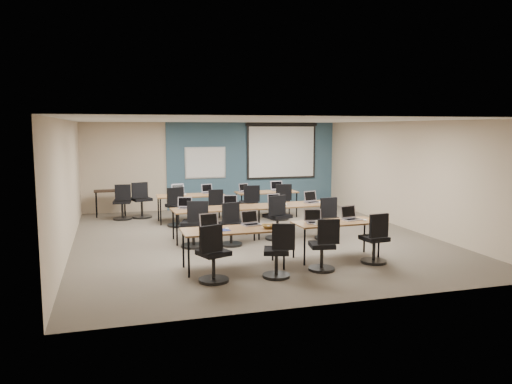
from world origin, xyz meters
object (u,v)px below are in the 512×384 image
object	(u,v)px
training_table_back_left	(191,197)
task_chair_5	(231,228)
training_table_mid_left	(213,210)
task_chair_6	(277,221)
laptop_7	(312,200)
laptop_1	(251,221)
utility_table	(110,193)
task_chair_2	(324,249)
laptop_5	(231,203)
laptop_9	(207,191)
spare_chair_b	(122,205)
task_chair_7	(326,222)
training_table_front_left	(233,231)
laptop_6	(275,201)
laptop_3	(351,216)
laptop_10	(244,190)
task_chair_11	(281,205)
task_chair_1	(278,255)
laptop_0	(210,225)
task_chair_3	(375,243)
training_table_front_right	(336,224)
task_chair_8	(177,210)
laptop_8	(178,192)
projector_screen	(282,148)
laptop_2	(314,220)
laptop_11	(278,188)
training_table_mid_right	(291,206)
task_chair_10	(250,206)
training_table_back_right	(266,193)
task_chair_9	(215,210)
laptop_4	(185,206)
whiteboard	(205,163)
spare_chair_a	(141,203)
task_chair_0	(213,258)
task_chair_4	(195,228)

from	to	relation	value
training_table_back_left	task_chair_5	size ratio (longest dim) A/B	1.87
training_table_mid_left	task_chair_6	xyz separation A→B (m)	(1.40, -0.38, -0.26)
task_chair_6	laptop_7	bearing A→B (deg)	6.85
laptop_1	utility_table	distance (m)	6.49
task_chair_2	laptop_5	distance (m)	3.33
laptop_9	task_chair_5	bearing A→B (deg)	-106.41
spare_chair_b	task_chair_7	bearing A→B (deg)	-33.99
training_table_front_left	laptop_6	distance (m)	3.08
laptop_7	spare_chair_b	world-z (taller)	laptop_7
laptop_3	laptop_5	world-z (taller)	laptop_3
laptop_10	task_chair_11	bearing A→B (deg)	-54.91
task_chair_1	laptop_7	size ratio (longest dim) A/B	2.67
laptop_0	task_chair_3	xyz separation A→B (m)	(3.03, -0.57, -0.40)
utility_table	spare_chair_b	xyz separation A→B (m)	(0.31, -0.72, -0.24)
training_table_front_right	task_chair_8	distance (m)	4.79
laptop_7	laptop_8	distance (m)	3.83
projector_screen	task_chair_6	bearing A→B (deg)	-110.26
training_table_back_left	laptop_2	size ratio (longest dim) A/B	5.42
task_chair_2	laptop_9	xyz separation A→B (m)	(-1.01, 5.63, 0.40)
task_chair_5	task_chair_8	world-z (taller)	task_chair_8
laptop_9	laptop_11	xyz separation A→B (m)	(2.06, -0.02, 0.01)
training_table_front_right	laptop_2	xyz separation A→B (m)	(-0.46, 0.02, 0.11)
task_chair_5	task_chair_6	world-z (taller)	task_chair_6
training_table_mid_right	task_chair_3	distance (m)	2.94
laptop_9	task_chair_10	world-z (taller)	task_chair_10
training_table_back_right	laptop_5	bearing A→B (deg)	-125.64
task_chair_9	laptop_8	bearing A→B (deg)	133.56
laptop_4	laptop_9	distance (m)	2.66
laptop_1	task_chair_9	distance (m)	3.80
whiteboard	task_chair_2	world-z (taller)	whiteboard
laptop_2	task_chair_3	bearing A→B (deg)	-16.60
projector_screen	laptop_5	xyz separation A→B (m)	(-2.68, -4.14, -1.09)
laptop_3	task_chair_5	xyz separation A→B (m)	(-2.09, 1.45, -0.40)
laptop_2	task_chair_11	world-z (taller)	task_chair_11
task_chair_6	spare_chair_a	world-z (taller)	task_chair_6
training_table_mid_right	task_chair_1	xyz separation A→B (m)	(-1.43, -3.22, -0.29)
training_table_front_left	laptop_3	size ratio (longest dim) A/B	5.19
laptop_2	laptop_7	distance (m)	2.61
task_chair_0	laptop_10	size ratio (longest dim) A/B	3.23
training_table_mid_left	task_chair_5	bearing A→B (deg)	-73.83
laptop_5	laptop_4	bearing A→B (deg)	-169.93
laptop_2	task_chair_5	bearing A→B (deg)	141.10
training_table_back_left	task_chair_1	size ratio (longest dim) A/B	1.89
laptop_11	task_chair_10	bearing A→B (deg)	-145.82
laptop_8	spare_chair_a	size ratio (longest dim) A/B	0.35
task_chair_1	task_chair_4	xyz separation A→B (m)	(-1.01, 2.56, 0.03)
laptop_5	laptop_10	size ratio (longest dim) A/B	1.06
task_chair_11	task_chair_4	bearing A→B (deg)	-125.68
task_chair_10	training_table_front_right	bearing A→B (deg)	-74.83
training_table_back_right	laptop_7	size ratio (longest dim) A/B	4.82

